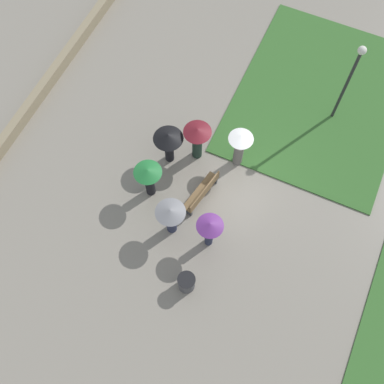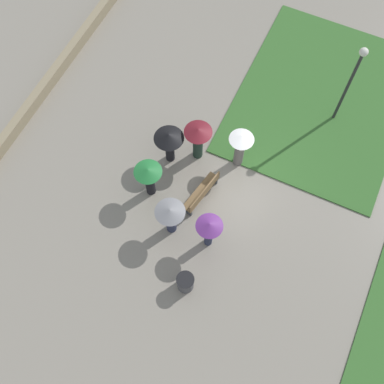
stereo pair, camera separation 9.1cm
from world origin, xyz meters
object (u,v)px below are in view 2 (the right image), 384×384
crowd_person_purple (209,229)px  crowd_person_grey (170,216)px  lamp_post (352,76)px  crowd_person_black (169,140)px  trash_bin (185,282)px  crowd_person_green (149,177)px  crowd_person_maroon (198,138)px  crowd_person_white (240,146)px  park_bench (202,192)px

crowd_person_purple → crowd_person_grey: (0.08, -1.46, -0.12)m
lamp_post → crowd_person_purple: 7.77m
lamp_post → crowd_person_black: bearing=-49.0°
crowd_person_black → lamp_post: bearing=-79.4°
trash_bin → crowd_person_green: crowd_person_green is taller
crowd_person_black → crowd_person_purple: bearing=-163.1°
lamp_post → crowd_person_maroon: bearing=-47.6°
crowd_person_maroon → crowd_person_green: bearing=-130.6°
trash_bin → lamp_post: bearing=164.3°
crowd_person_maroon → crowd_person_green: crowd_person_maroon is taller
crowd_person_green → crowd_person_white: 3.64m
crowd_person_green → crowd_person_black: size_ratio=1.01×
crowd_person_grey → crowd_person_white: size_ratio=0.90×
park_bench → crowd_person_grey: 1.86m
crowd_person_purple → crowd_person_white: bearing=-10.6°
lamp_post → crowd_person_black: size_ratio=2.32×
lamp_post → crowd_person_white: lamp_post is taller
park_bench → crowd_person_green: size_ratio=1.06×
crowd_person_maroon → crowd_person_white: (-0.37, 1.59, 0.02)m
trash_bin → crowd_person_black: 5.32m
trash_bin → crowd_person_green: bearing=-134.9°
park_bench → lamp_post: bearing=160.1°
crowd_person_white → crowd_person_black: (0.98, -2.51, 0.08)m
crowd_person_green → crowd_person_black: 1.64m
park_bench → crowd_person_maroon: bearing=-138.9°
trash_bin → crowd_person_purple: 2.05m
crowd_person_white → crowd_person_black: bearing=-57.9°
lamp_post → crowd_person_grey: bearing=-28.3°
crowd_person_purple → crowd_person_maroon: 3.74m
park_bench → crowd_person_purple: bearing=42.8°
crowd_person_green → crowd_person_white: bearing=-177.3°
crowd_person_purple → crowd_person_black: crowd_person_purple is taller
crowd_person_purple → crowd_person_black: size_ratio=1.03×
park_bench → crowd_person_purple: crowd_person_purple is taller
crowd_person_green → crowd_person_white: (-2.61, 2.54, 0.04)m
crowd_person_black → crowd_person_grey: bearing=176.6°
lamp_post → crowd_person_white: size_ratio=2.13×
trash_bin → crowd_person_maroon: 5.44m
crowd_person_white → park_bench: bearing=-6.4°
crowd_person_purple → crowd_person_maroon: size_ratio=0.98×
lamp_post → crowd_person_maroon: (4.02, -4.40, -1.44)m
crowd_person_maroon → crowd_person_black: (0.61, -0.92, 0.10)m
crowd_person_purple → crowd_person_white: (-3.58, -0.32, -0.06)m
lamp_post → crowd_person_green: bearing=-40.5°
crowd_person_maroon → crowd_person_black: 1.11m
park_bench → crowd_person_grey: crowd_person_grey is taller
crowd_person_grey → lamp_post: bearing=33.7°
crowd_person_green → crowd_person_black: crowd_person_green is taller
park_bench → crowd_person_white: crowd_person_white is taller
crowd_person_purple → crowd_person_grey: 1.46m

